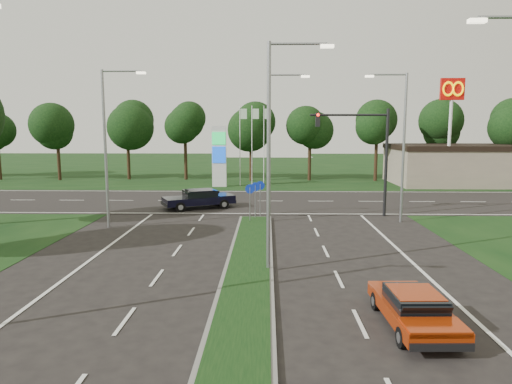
{
  "coord_description": "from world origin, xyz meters",
  "views": [
    {
      "loc": [
        0.75,
        -11.87,
        5.7
      ],
      "look_at": [
        0.12,
        13.44,
        2.2
      ],
      "focal_mm": 32.0,
      "sensor_mm": 36.0,
      "label": 1
    }
  ],
  "objects": [
    {
      "name": "streetlight_right_far",
      "position": [
        8.8,
        16.0,
        5.08
      ],
      "size": [
        2.53,
        0.22,
        9.0
      ],
      "rotation": [
        0.0,
        0.0,
        3.14
      ],
      "color": "gray",
      "rests_on": "ground"
    },
    {
      "name": "commercial_building",
      "position": [
        22.0,
        36.0,
        2.0
      ],
      "size": [
        16.0,
        9.0,
        4.0
      ],
      "primitive_type": "cube",
      "color": "gray",
      "rests_on": "ground"
    },
    {
      "name": "streetlight_left_far",
      "position": [
        -8.3,
        14.0,
        5.08
      ],
      "size": [
        2.53,
        0.22,
        9.0
      ],
      "color": "gray",
      "rests_on": "ground"
    },
    {
      "name": "streetlight_median_far",
      "position": [
        1.0,
        16.0,
        5.08
      ],
      "size": [
        2.53,
        0.22,
        9.0
      ],
      "color": "gray",
      "rests_on": "ground"
    },
    {
      "name": "cross_road",
      "position": [
        0.0,
        24.0,
        0.0
      ],
      "size": [
        160.0,
        12.0,
        0.02
      ],
      "primitive_type": "cube",
      "color": "black",
      "rests_on": "ground"
    },
    {
      "name": "traffic_signal",
      "position": [
        7.19,
        18.0,
        4.65
      ],
      "size": [
        5.1,
        0.42,
        7.0
      ],
      "color": "black",
      "rests_on": "ground"
    },
    {
      "name": "red_sedan",
      "position": [
        4.99,
        0.81,
        0.59
      ],
      "size": [
        1.77,
        4.05,
        1.1
      ],
      "rotation": [
        0.0,
        0.0,
        0.03
      ],
      "color": "#982808",
      "rests_on": "ground"
    },
    {
      "name": "navy_sedan",
      "position": [
        -4.18,
        20.54,
        0.73
      ],
      "size": [
        5.37,
        3.93,
        1.37
      ],
      "rotation": [
        0.0,
        0.0,
        2.0
      ],
      "color": "black",
      "rests_on": "ground"
    },
    {
      "name": "verge_far",
      "position": [
        0.0,
        55.0,
        0.0
      ],
      "size": [
        160.0,
        50.0,
        0.02
      ],
      "primitive_type": "cube",
      "color": "black",
      "rests_on": "ground"
    },
    {
      "name": "median_kerb",
      "position": [
        0.0,
        4.0,
        0.06
      ],
      "size": [
        2.0,
        26.0,
        0.12
      ],
      "primitive_type": "cube",
      "color": "slate",
      "rests_on": "ground"
    },
    {
      "name": "median_signs",
      "position": [
        0.0,
        16.4,
        1.71
      ],
      "size": [
        1.16,
        1.76,
        2.38
      ],
      "color": "gray",
      "rests_on": "ground"
    },
    {
      "name": "streetlight_median_near",
      "position": [
        1.0,
        6.0,
        5.08
      ],
      "size": [
        2.53,
        0.22,
        9.0
      ],
      "color": "gray",
      "rests_on": "ground"
    },
    {
      "name": "mcdonalds_sign",
      "position": [
        18.0,
        31.97,
        7.99
      ],
      "size": [
        2.2,
        0.47,
        10.4
      ],
      "color": "silver",
      "rests_on": "ground"
    },
    {
      "name": "gas_pylon",
      "position": [
        -3.79,
        33.05,
        3.2
      ],
      "size": [
        5.8,
        1.26,
        8.0
      ],
      "color": "silver",
      "rests_on": "ground"
    },
    {
      "name": "ground",
      "position": [
        0.0,
        0.0,
        0.0
      ],
      "size": [
        160.0,
        160.0,
        0.0
      ],
      "primitive_type": "plane",
      "color": "black",
      "rests_on": "ground"
    },
    {
      "name": "treeline_far",
      "position": [
        0.1,
        39.93,
        6.83
      ],
      "size": [
        6.0,
        6.0,
        9.9
      ],
      "color": "black",
      "rests_on": "ground"
    }
  ]
}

